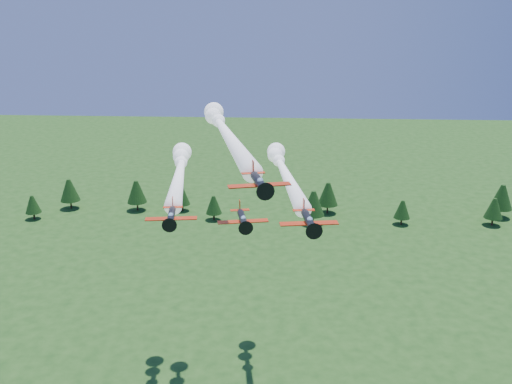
# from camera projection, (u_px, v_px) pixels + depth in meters

# --- Properties ---
(plane_lead) EXTENTS (16.97, 51.12, 3.70)m
(plane_lead) POSITION_uv_depth(u_px,v_px,m) (225.00, 131.00, 92.46)
(plane_lead) COLOR black
(plane_lead) RESTS_ON ground
(plane_left) EXTENTS (10.17, 41.09, 3.70)m
(plane_left) POSITION_uv_depth(u_px,v_px,m) (180.00, 170.00, 99.94)
(plane_left) COLOR black
(plane_left) RESTS_ON ground
(plane_right) EXTENTS (11.92, 45.88, 3.70)m
(plane_right) POSITION_uv_depth(u_px,v_px,m) (284.00, 171.00, 103.49)
(plane_right) COLOR black
(plane_right) RESTS_ON ground
(plane_slot) EXTENTS (7.75, 8.50, 2.70)m
(plane_slot) POSITION_uv_depth(u_px,v_px,m) (243.00, 219.00, 85.85)
(plane_slot) COLOR black
(plane_slot) RESTS_ON ground
(treeline) EXTENTS (166.10, 18.32, 11.70)m
(treeline) POSITION_uv_depth(u_px,v_px,m) (279.00, 198.00, 195.62)
(treeline) COLOR #382314
(treeline) RESTS_ON ground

